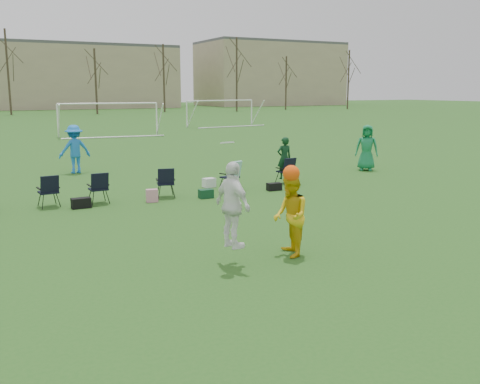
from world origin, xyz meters
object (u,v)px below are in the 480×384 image
fielder_blue (75,149)px  goal_mid (109,110)px  center_contest (267,210)px  goal_right (220,106)px  fielder_green_far (367,148)px

fielder_blue → goal_mid: 18.53m
fielder_blue → center_contest: bearing=89.4°
fielder_blue → goal_right: bearing=-133.0°
fielder_blue → fielder_green_far: fielder_blue is taller
center_contest → goal_right: 40.69m
fielder_green_far → center_contest: center_contest is taller
fielder_blue → goal_mid: size_ratio=0.27×
goal_right → center_contest: bearing=-121.6°
center_contest → goal_right: size_ratio=0.34×
center_contest → fielder_blue: bearing=95.7°
fielder_blue → fielder_green_far: 12.31m
fielder_blue → goal_right: size_ratio=0.27×
fielder_blue → fielder_green_far: (11.30, -4.88, -0.02)m
fielder_green_far → goal_mid: 23.23m
fielder_blue → goal_right: 29.49m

